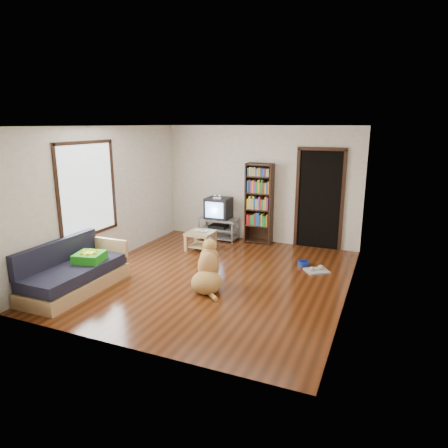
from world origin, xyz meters
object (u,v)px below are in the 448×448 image
at_px(bookshelf, 259,199).
at_px(dog, 208,271).
at_px(dog_bowl, 303,263).
at_px(green_cushion, 90,257).
at_px(grey_rag, 317,271).
at_px(coffee_table, 201,237).
at_px(crt_tv, 219,208).
at_px(tv_stand, 219,228).
at_px(laptop, 200,231).
at_px(sofa, 74,274).

relative_size(bookshelf, dog, 2.00).
bearing_deg(dog_bowl, green_cushion, -142.55).
xyz_separation_m(grey_rag, coffee_table, (-2.54, 0.35, 0.27)).
distance_m(crt_tv, bookshelf, 0.99).
relative_size(grey_rag, bookshelf, 0.22).
height_order(dog_bowl, tv_stand, tv_stand).
xyz_separation_m(laptop, tv_stand, (0.02, 0.94, -0.14)).
xyz_separation_m(tv_stand, crt_tv, (0.00, 0.02, 0.47)).
xyz_separation_m(green_cushion, crt_tv, (0.85, 3.40, 0.25)).
distance_m(bookshelf, dog, 2.90).
relative_size(bookshelf, sofa, 1.00).
relative_size(grey_rag, tv_stand, 0.44).
height_order(grey_rag, coffee_table, coffee_table).
bearing_deg(sofa, coffee_table, 70.60).
height_order(laptop, dog_bowl, laptop).
height_order(grey_rag, bookshelf, bookshelf).
bearing_deg(grey_rag, laptop, 172.76).
bearing_deg(bookshelf, grey_rag, -40.83).
height_order(grey_rag, tv_stand, tv_stand).
height_order(dog_bowl, bookshelf, bookshelf).
relative_size(green_cushion, laptop, 1.46).
distance_m(dog_bowl, tv_stand, 2.46).
height_order(tv_stand, bookshelf, bookshelf).
distance_m(sofa, coffee_table, 2.88).
height_order(sofa, dog, sofa).
relative_size(crt_tv, dog, 0.64).
height_order(laptop, dog, dog).
distance_m(coffee_table, dog, 2.08).
bearing_deg(dog_bowl, bookshelf, 138.93).
relative_size(tv_stand, crt_tv, 1.55).
bearing_deg(tv_stand, green_cushion, -104.14).
height_order(laptop, bookshelf, bookshelf).
xyz_separation_m(green_cushion, dog_bowl, (3.08, 2.36, -0.45)).
bearing_deg(grey_rag, tv_stand, 153.35).
bearing_deg(sofa, tv_stand, 74.98).
bearing_deg(coffee_table, grey_rag, -7.90).
xyz_separation_m(dog_bowl, dog, (-1.22, -1.70, 0.25)).
bearing_deg(grey_rag, dog, -136.27).
bearing_deg(coffee_table, sofa, -109.40).
xyz_separation_m(sofa, coffee_table, (0.96, 2.72, 0.02)).
xyz_separation_m(sofa, dog, (1.98, 0.91, 0.03)).
xyz_separation_m(laptop, crt_tv, (0.02, 0.97, 0.33)).
height_order(crt_tv, bookshelf, bookshelf).
relative_size(laptop, coffee_table, 0.54).
bearing_deg(crt_tv, sofa, -104.93).
bearing_deg(sofa, crt_tv, 75.07).
height_order(tv_stand, dog, dog).
distance_m(laptop, grey_rag, 2.59).
distance_m(grey_rag, sofa, 4.23).
distance_m(dog_bowl, coffee_table, 2.26).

